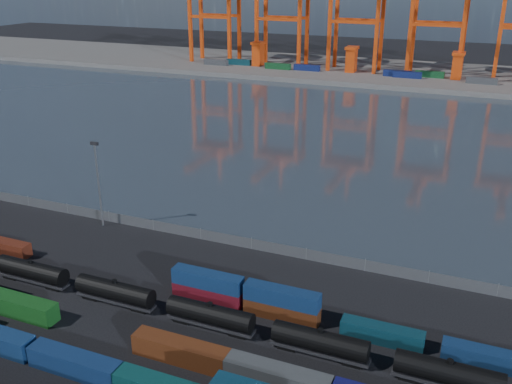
% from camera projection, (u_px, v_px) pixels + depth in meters
% --- Properties ---
extents(ground, '(700.00, 700.00, 0.00)m').
position_uv_depth(ground, '(169.00, 339.00, 75.72)').
color(ground, black).
rests_on(ground, ground).
extents(harbor_water, '(700.00, 700.00, 0.00)m').
position_uv_depth(harbor_water, '(355.00, 136.00, 165.76)').
color(harbor_water, '#2E3842').
rests_on(harbor_water, ground).
extents(far_quay, '(700.00, 70.00, 2.00)m').
position_uv_depth(far_quay, '(411.00, 74.00, 255.44)').
color(far_quay, '#514F4C').
rests_on(far_quay, ground).
extents(container_row_south, '(139.97, 2.56, 5.46)m').
position_uv_depth(container_row_south, '(37.00, 347.00, 70.58)').
color(container_row_south, '#3F4245').
rests_on(container_row_south, ground).
extents(container_row_mid, '(141.81, 2.62, 5.58)m').
position_uv_depth(container_row_mid, '(79.00, 321.00, 76.56)').
color(container_row_mid, '#404345').
rests_on(container_row_mid, ground).
extents(container_row_north, '(139.34, 2.21, 4.71)m').
position_uv_depth(container_row_north, '(203.00, 289.00, 84.00)').
color(container_row_north, '#111357').
rests_on(container_row_north, ground).
extents(tanker_string, '(121.31, 2.75, 3.94)m').
position_uv_depth(tanker_string, '(161.00, 303.00, 80.10)').
color(tanker_string, black).
rests_on(tanker_string, ground).
extents(waterfront_fence, '(160.12, 0.12, 2.20)m').
position_uv_depth(waterfront_fence, '(252.00, 244.00, 99.36)').
color(waterfront_fence, '#595B5E').
rests_on(waterfront_fence, ground).
extents(yard_light_mast, '(1.60, 0.40, 16.60)m').
position_uv_depth(yard_light_mast, '(98.00, 180.00, 105.34)').
color(yard_light_mast, slate).
rests_on(yard_light_mast, ground).
extents(quay_containers, '(172.58, 10.99, 2.60)m').
position_uv_depth(quay_containers, '(380.00, 73.00, 246.07)').
color(quay_containers, navy).
rests_on(quay_containers, far_quay).
extents(straddle_carriers, '(140.00, 7.00, 11.10)m').
position_uv_depth(straddle_carriers, '(403.00, 62.00, 245.25)').
color(straddle_carriers, '#F14711').
rests_on(straddle_carriers, far_quay).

